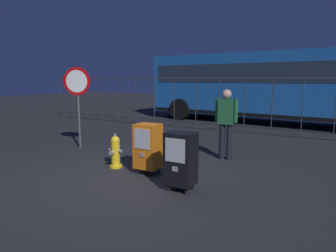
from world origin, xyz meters
TOP-DOWN VIEW (x-y plane):
  - ground_plane at (0.00, 0.00)m, footprint 60.00×60.00m
  - fire_hydrant at (-0.64, 0.54)m, footprint 0.33×0.31m
  - newspaper_box_primary at (1.25, 0.01)m, footprint 0.48×0.42m
  - newspaper_box_secondary at (0.21, 0.54)m, footprint 0.48×0.42m
  - stop_sign at (-2.73, 1.52)m, footprint 0.71×0.31m
  - pedestrian at (1.17, 2.44)m, footprint 0.55×0.22m
  - fence_barrier at (0.00, 6.26)m, footprint 18.03×0.04m
  - bus_near at (0.56, 9.26)m, footprint 10.68×3.49m

SIDE VIEW (x-z plane):
  - ground_plane at x=0.00m, z-range 0.00..0.00m
  - fire_hydrant at x=-0.64m, z-range -0.02..0.72m
  - newspaper_box_primary at x=1.25m, z-range 0.06..1.08m
  - newspaper_box_secondary at x=0.21m, z-range 0.06..1.08m
  - pedestrian at x=1.17m, z-range 0.11..1.78m
  - fence_barrier at x=0.00m, z-range 0.02..2.02m
  - stop_sign at x=-2.73m, z-range 0.49..2.72m
  - bus_near at x=0.56m, z-range 0.21..3.21m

